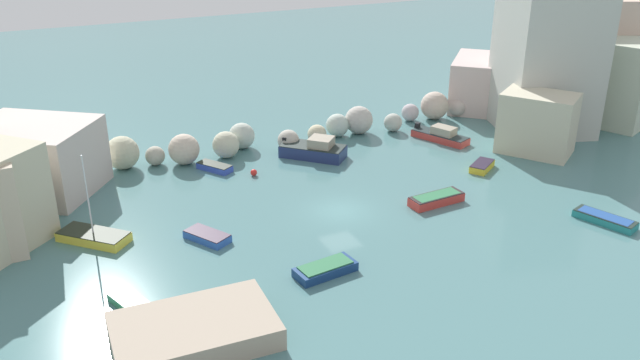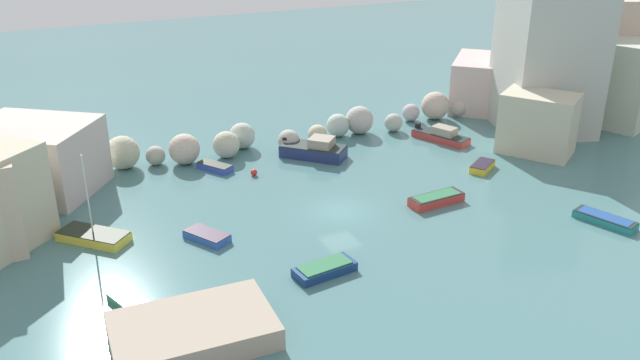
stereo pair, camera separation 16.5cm
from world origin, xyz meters
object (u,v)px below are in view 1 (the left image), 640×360
at_px(moored_boat_2, 215,167).
at_px(moored_boat_6, 482,166).
at_px(moored_boat_4, 436,199).
at_px(channel_buoy, 254,172).
at_px(moored_boat_1, 605,219).
at_px(moored_boat_7, 207,236).
at_px(moored_boat_5, 441,135).
at_px(stone_dock, 194,331).
at_px(moored_boat_3, 94,236).
at_px(moored_boat_8, 325,269).
at_px(moored_boat_9, 139,309).
at_px(moored_boat_0, 314,150).

xyz_separation_m(moored_boat_2, moored_boat_6, (19.81, -8.95, 0.02)).
relative_size(moored_boat_2, moored_boat_4, 0.73).
height_order(channel_buoy, moored_boat_2, moored_boat_2).
relative_size(moored_boat_1, moored_boat_7, 1.29).
bearing_deg(channel_buoy, moored_boat_4, -45.14).
distance_m(moored_boat_5, moored_boat_6, 7.17).
bearing_deg(stone_dock, moored_boat_3, 103.90).
height_order(moored_boat_3, moored_boat_8, moored_boat_3).
bearing_deg(moored_boat_7, moored_boat_4, 53.88).
xyz_separation_m(moored_boat_2, moored_boat_3, (-10.52, -8.24, 0.07)).
bearing_deg(stone_dock, moored_boat_4, 22.81).
distance_m(moored_boat_6, moored_boat_8, 20.55).
bearing_deg(moored_boat_9, moored_boat_5, 96.99).
distance_m(moored_boat_3, moored_boat_6, 30.34).
xyz_separation_m(moored_boat_0, moored_boat_4, (4.31, -12.02, -0.32)).
height_order(channel_buoy, moored_boat_8, moored_boat_8).
bearing_deg(moored_boat_4, moored_boat_9, -172.24).
height_order(moored_boat_6, moored_boat_9, moored_boat_6).
bearing_deg(moored_boat_7, channel_buoy, 113.69).
bearing_deg(moored_boat_2, moored_boat_3, -85.33).
bearing_deg(moored_boat_6, moored_boat_4, -5.14).
bearing_deg(moored_boat_3, moored_boat_0, 65.73).
bearing_deg(moored_boat_5, moored_boat_0, -118.75).
xyz_separation_m(moored_boat_0, moored_boat_1, (13.07, -19.41, -0.39)).
bearing_deg(moored_boat_6, moored_boat_0, -69.93).
xyz_separation_m(moored_boat_3, moored_boat_6, (30.33, -0.71, -0.05)).
relative_size(channel_buoy, moored_boat_2, 0.17).
relative_size(moored_boat_3, moored_boat_4, 1.41).
xyz_separation_m(moored_boat_0, moored_boat_8, (-7.10, -17.38, -0.38)).
xyz_separation_m(moored_boat_7, moored_boat_9, (-5.61, -6.37, -0.04)).
relative_size(moored_boat_4, moored_boat_8, 1.08).
distance_m(stone_dock, moored_boat_9, 4.27).
distance_m(moored_boat_5, moored_boat_9, 33.89).
xyz_separation_m(moored_boat_3, moored_boat_9, (1.11, -9.31, -0.12)).
xyz_separation_m(stone_dock, moored_boat_9, (-2.11, 3.70, -0.40)).
xyz_separation_m(moored_boat_1, moored_boat_4, (-8.76, 7.40, 0.07)).
bearing_deg(moored_boat_2, moored_boat_7, -52.13).
xyz_separation_m(stone_dock, moored_boat_3, (-3.22, 13.01, -0.28)).
height_order(channel_buoy, moored_boat_1, moored_boat_1).
distance_m(moored_boat_1, moored_boat_7, 26.94).
xyz_separation_m(moored_boat_3, moored_boat_7, (6.73, -2.94, -0.08)).
distance_m(stone_dock, moored_boat_7, 10.67).
bearing_deg(moored_boat_8, moored_boat_3, 132.32).
xyz_separation_m(moored_boat_6, moored_boat_9, (-29.22, -8.60, -0.07)).
bearing_deg(moored_boat_8, moored_boat_5, 32.34).
bearing_deg(channel_buoy, stone_dock, -117.49).
bearing_deg(moored_boat_3, moored_boat_2, 82.36).
distance_m(moored_boat_6, moored_boat_9, 30.46).
height_order(moored_boat_2, moored_boat_5, moored_boat_5).
relative_size(moored_boat_1, moored_boat_5, 0.79).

